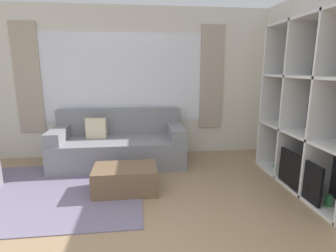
% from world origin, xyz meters
% --- Properties ---
extents(wall_back, '(6.55, 0.11, 2.70)m').
position_xyz_m(wall_back, '(0.00, 3.16, 1.36)').
color(wall_back, silver).
rests_on(wall_back, ground_plane).
extents(wall_right, '(0.07, 4.33, 2.70)m').
position_xyz_m(wall_right, '(2.71, 1.57, 1.35)').
color(wall_right, silver).
rests_on(wall_right, ground_plane).
extents(area_rug, '(2.37, 1.98, 0.01)m').
position_xyz_m(area_rug, '(-0.91, 1.64, 0.01)').
color(area_rug, slate).
rests_on(area_rug, ground_plane).
extents(shelving_unit, '(0.42, 1.88, 2.28)m').
position_xyz_m(shelving_unit, '(2.51, 1.38, 1.10)').
color(shelving_unit, '#232328').
rests_on(shelving_unit, ground_plane).
extents(couch_main, '(2.19, 0.95, 0.91)m').
position_xyz_m(couch_main, '(-0.09, 2.65, 0.32)').
color(couch_main, gray).
rests_on(couch_main, ground_plane).
extents(ottoman, '(0.84, 0.53, 0.35)m').
position_xyz_m(ottoman, '(0.06, 1.55, 0.17)').
color(ottoman, brown).
rests_on(ottoman, ground_plane).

